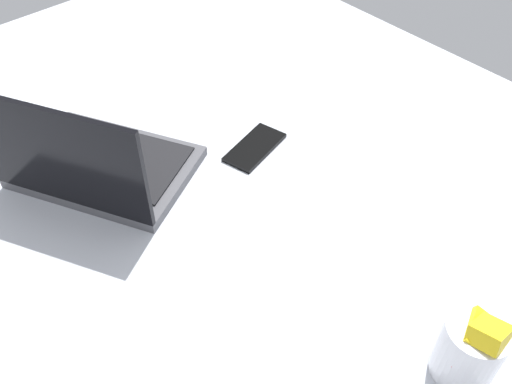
% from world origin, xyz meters
% --- Properties ---
extents(bed_mattress, '(1.80, 1.40, 0.18)m').
position_xyz_m(bed_mattress, '(0.00, 0.00, 0.09)').
color(bed_mattress, '#B7BCC6').
rests_on(bed_mattress, ground).
extents(laptop, '(0.40, 0.36, 0.23)m').
position_xyz_m(laptop, '(0.19, 0.21, 0.22)').
color(laptop, '#4C4C51').
rests_on(laptop, bed_mattress).
extents(snack_cup, '(0.09, 0.09, 0.14)m').
position_xyz_m(snack_cup, '(-0.51, 0.02, 0.24)').
color(snack_cup, silver).
rests_on(snack_cup, bed_mattress).
extents(cell_phone, '(0.10, 0.15, 0.01)m').
position_xyz_m(cell_phone, '(0.06, -0.08, 0.18)').
color(cell_phone, black).
rests_on(cell_phone, bed_mattress).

